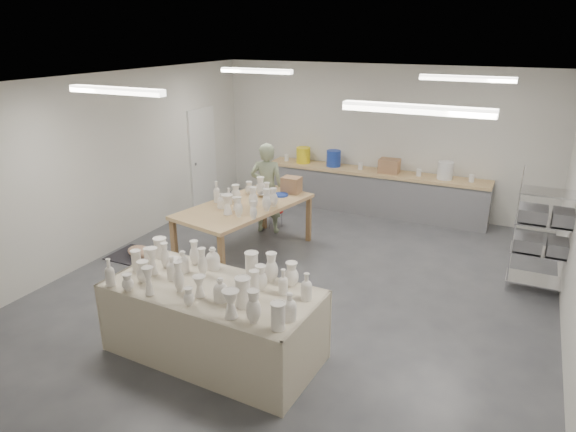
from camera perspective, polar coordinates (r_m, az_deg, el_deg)
The scene contains 9 objects.
room at distance 7.18m, azimuth 1.13°, elevation 7.35°, with size 8.00×8.02×3.00m.
back_counter at distance 10.83m, azimuth 9.41°, elevation 2.85°, with size 4.60×0.60×1.24m.
wire_shelf at distance 8.18m, azimuth 26.83°, elevation -1.60°, with size 0.88×0.48×1.80m.
drying_table at distance 6.13m, azimuth -8.28°, elevation -11.24°, with size 2.53×1.29×1.24m.
work_table at distance 8.60m, azimuth -4.26°, elevation 1.45°, with size 1.65×2.57×1.26m.
rug at distance 9.07m, azimuth -16.13°, elevation -4.35°, with size 1.00×0.70×0.02m, color black.
cat at distance 9.01m, azimuth -16.15°, elevation -3.80°, with size 0.45×0.33×0.19m.
potter at distance 9.56m, azimuth -2.35°, elevation 3.10°, with size 0.62×0.41×1.71m, color gray.
red_stool at distance 9.95m, azimuth -1.58°, elevation 0.54°, with size 0.48×0.48×0.35m.
Camera 1 is at (2.77, -6.31, 3.63)m, focal length 32.00 mm.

